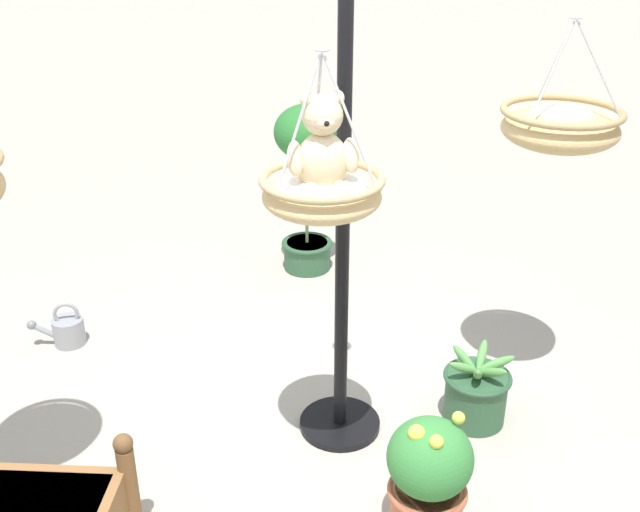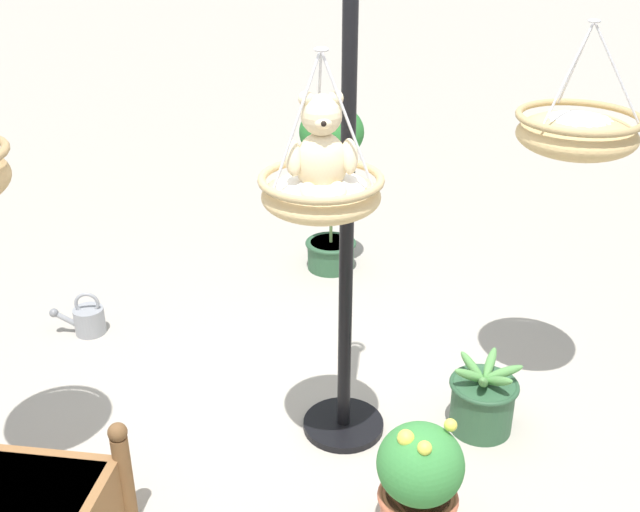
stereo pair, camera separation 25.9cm
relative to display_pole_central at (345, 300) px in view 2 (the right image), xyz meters
name	(u,v)px [view 2 (the right image)]	position (x,y,z in m)	size (l,w,h in m)	color
ground_plane	(320,451)	(0.15, 0.18, -0.81)	(40.00, 40.00, 0.00)	#A8A093
display_pole_central	(345,300)	(0.00, 0.00, 0.00)	(0.44, 0.44, 2.56)	black
hanging_basket_with_teddy	(321,192)	(0.15, 0.25, 0.68)	(0.55, 0.55, 0.72)	tan
teddy_bear	(321,151)	(0.15, 0.27, 0.87)	(0.31, 0.27, 0.44)	beige
hanging_basket_left_high	(577,132)	(-1.18, -0.23, 0.76)	(0.62, 0.62, 0.66)	tan
potted_plant_flowering_red	(483,400)	(-0.75, 0.07, -0.62)	(0.40, 0.37, 0.44)	#2D5638
potted_plant_small_succulent	(419,484)	(-0.23, 0.82, -0.48)	(0.38, 0.38, 0.64)	#BC6042
potted_plant_conical_shrub	(331,169)	(-0.14, -1.93, 0.00)	(0.47, 0.47, 1.29)	#2D5638
watering_can	(88,319)	(1.57, -1.14, -0.70)	(0.35, 0.20, 0.30)	gray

